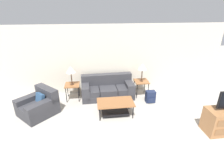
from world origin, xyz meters
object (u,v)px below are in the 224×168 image
(coffee_table, at_px, (115,105))
(backpack, at_px, (150,97))
(armchair, at_px, (39,106))
(couch, at_px, (107,89))
(table_lamp_right, at_px, (142,67))
(side_table_left, at_px, (72,86))
(table_lamp_left, at_px, (71,70))
(side_table_right, at_px, (141,82))

(coffee_table, height_order, backpack, coffee_table)
(armchair, bearing_deg, couch, 21.15)
(table_lamp_right, relative_size, backpack, 1.61)
(armchair, xyz_separation_m, coffee_table, (2.40, -0.36, 0.05))
(coffee_table, height_order, side_table_left, side_table_left)
(side_table_left, bearing_deg, table_lamp_left, 135.00)
(couch, distance_m, coffee_table, 1.25)
(coffee_table, height_order, side_table_right, side_table_right)
(armchair, bearing_deg, backpack, 4.29)
(couch, xyz_separation_m, side_table_right, (1.28, -0.04, 0.23))
(side_table_left, bearing_deg, side_table_right, 0.00)
(side_table_right, relative_size, backpack, 1.42)
(table_lamp_left, bearing_deg, backpack, -11.34)
(table_lamp_left, distance_m, backpack, 2.97)
(table_lamp_right, bearing_deg, armchair, -166.78)
(couch, relative_size, coffee_table, 1.71)
(couch, xyz_separation_m, table_lamp_right, (1.28, -0.04, 0.85))
(side_table_left, distance_m, table_lamp_left, 0.61)
(table_lamp_left, bearing_deg, table_lamp_right, 0.00)
(side_table_left, distance_m, backpack, 2.84)
(armchair, distance_m, backpack, 3.77)
(couch, relative_size, table_lamp_right, 2.87)
(coffee_table, distance_m, side_table_right, 1.68)
(couch, xyz_separation_m, table_lamp_left, (-1.28, -0.04, 0.85))
(table_lamp_left, bearing_deg, side_table_left, -45.00)
(armchair, bearing_deg, side_table_right, 13.22)
(coffee_table, height_order, table_lamp_right, table_lamp_right)
(couch, bearing_deg, table_lamp_right, -1.97)
(side_table_left, relative_size, table_lamp_right, 0.88)
(table_lamp_right, bearing_deg, backpack, -70.08)
(side_table_left, distance_m, table_lamp_right, 2.63)
(armchair, distance_m, side_table_left, 1.32)
(side_table_left, xyz_separation_m, backpack, (2.76, -0.55, -0.33))
(side_table_left, height_order, table_lamp_left, table_lamp_left)
(coffee_table, bearing_deg, armchair, 171.49)
(side_table_right, height_order, table_lamp_right, table_lamp_right)
(side_table_left, bearing_deg, coffee_table, -40.47)
(backpack, bearing_deg, side_table_left, 168.66)
(side_table_right, bearing_deg, armchair, -166.78)
(coffee_table, xyz_separation_m, side_table_left, (-1.40, 1.19, 0.19))
(side_table_right, relative_size, table_lamp_right, 0.88)
(side_table_right, xyz_separation_m, table_lamp_right, (0.00, 0.00, 0.61))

